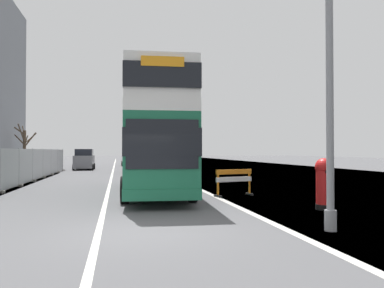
{
  "coord_description": "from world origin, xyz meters",
  "views": [
    {
      "loc": [
        -0.61,
        -9.27,
        1.93
      ],
      "look_at": [
        2.27,
        5.55,
        2.2
      ],
      "focal_mm": 35.91,
      "sensor_mm": 36.0,
      "label": 1
    }
  ],
  "objects_px": {
    "roadworks_barrier": "(234,179)",
    "red_pillar_postbox": "(324,181)",
    "lamppost_foreground": "(330,77)",
    "car_receding_mid": "(84,160)",
    "double_decker_bus": "(155,134)",
    "car_oncoming_near": "(137,161)",
    "car_receding_far": "(129,158)"
  },
  "relations": [
    {
      "from": "roadworks_barrier",
      "to": "red_pillar_postbox",
      "type": "bearing_deg",
      "value": -67.0
    },
    {
      "from": "lamppost_foreground",
      "to": "car_receding_mid",
      "type": "relative_size",
      "value": 1.89
    },
    {
      "from": "double_decker_bus",
      "to": "red_pillar_postbox",
      "type": "xyz_separation_m",
      "value": [
        4.98,
        -5.97,
        -1.79
      ]
    },
    {
      "from": "car_oncoming_near",
      "to": "car_receding_far",
      "type": "xyz_separation_m",
      "value": [
        -0.21,
        16.14,
        -0.06
      ]
    },
    {
      "from": "red_pillar_postbox",
      "to": "car_receding_far",
      "type": "relative_size",
      "value": 0.38
    },
    {
      "from": "car_oncoming_near",
      "to": "car_receding_mid",
      "type": "bearing_deg",
      "value": 126.91
    },
    {
      "from": "red_pillar_postbox",
      "to": "roadworks_barrier",
      "type": "distance_m",
      "value": 4.57
    },
    {
      "from": "car_receding_mid",
      "to": "car_receding_far",
      "type": "height_order",
      "value": "car_receding_far"
    },
    {
      "from": "roadworks_barrier",
      "to": "car_oncoming_near",
      "type": "height_order",
      "value": "car_oncoming_near"
    },
    {
      "from": "lamppost_foreground",
      "to": "car_receding_mid",
      "type": "distance_m",
      "value": 33.66
    },
    {
      "from": "double_decker_bus",
      "to": "lamppost_foreground",
      "type": "relative_size",
      "value": 1.4
    },
    {
      "from": "red_pillar_postbox",
      "to": "car_receding_far",
      "type": "height_order",
      "value": "car_receding_far"
    },
    {
      "from": "car_oncoming_near",
      "to": "car_receding_far",
      "type": "relative_size",
      "value": 1.01
    },
    {
      "from": "car_receding_mid",
      "to": "lamppost_foreground",
      "type": "bearing_deg",
      "value": -75.44
    },
    {
      "from": "roadworks_barrier",
      "to": "lamppost_foreground",
      "type": "bearing_deg",
      "value": -88.74
    },
    {
      "from": "lamppost_foreground",
      "to": "car_receding_mid",
      "type": "bearing_deg",
      "value": 104.56
    },
    {
      "from": "red_pillar_postbox",
      "to": "car_receding_mid",
      "type": "xyz_separation_m",
      "value": [
        -10.06,
        29.37,
        0.07
      ]
    },
    {
      "from": "roadworks_barrier",
      "to": "car_receding_far",
      "type": "bearing_deg",
      "value": 95.61
    },
    {
      "from": "double_decker_bus",
      "to": "car_receding_far",
      "type": "relative_size",
      "value": 2.46
    },
    {
      "from": "car_receding_mid",
      "to": "car_receding_far",
      "type": "bearing_deg",
      "value": 62.5
    },
    {
      "from": "car_oncoming_near",
      "to": "car_receding_mid",
      "type": "height_order",
      "value": "car_oncoming_near"
    },
    {
      "from": "car_receding_mid",
      "to": "car_receding_far",
      "type": "distance_m",
      "value": 10.57
    },
    {
      "from": "double_decker_bus",
      "to": "car_receding_far",
      "type": "height_order",
      "value": "double_decker_bus"
    },
    {
      "from": "car_receding_far",
      "to": "car_oncoming_near",
      "type": "bearing_deg",
      "value": -89.26
    },
    {
      "from": "lamppost_foreground",
      "to": "car_receding_far",
      "type": "bearing_deg",
      "value": 94.86
    },
    {
      "from": "red_pillar_postbox",
      "to": "car_receding_far",
      "type": "distance_m",
      "value": 39.09
    },
    {
      "from": "lamppost_foreground",
      "to": "red_pillar_postbox",
      "type": "relative_size",
      "value": 4.68
    },
    {
      "from": "red_pillar_postbox",
      "to": "car_oncoming_near",
      "type": "bearing_deg",
      "value": 102.41
    },
    {
      "from": "lamppost_foreground",
      "to": "red_pillar_postbox",
      "type": "xyz_separation_m",
      "value": [
        1.62,
        3.1,
        -2.8
      ]
    },
    {
      "from": "roadworks_barrier",
      "to": "car_oncoming_near",
      "type": "relative_size",
      "value": 0.39
    },
    {
      "from": "red_pillar_postbox",
      "to": "car_receding_mid",
      "type": "relative_size",
      "value": 0.4
    },
    {
      "from": "double_decker_bus",
      "to": "red_pillar_postbox",
      "type": "relative_size",
      "value": 6.56
    }
  ]
}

